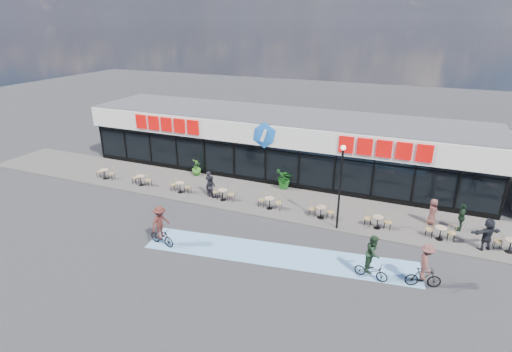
{
  "coord_description": "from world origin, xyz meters",
  "views": [
    {
      "loc": [
        9.7,
        -18.17,
        11.31
      ],
      "look_at": [
        0.71,
        3.5,
        2.04
      ],
      "focal_mm": 28.0,
      "sensor_mm": 36.0,
      "label": 1
    }
  ],
  "objects_px": {
    "patron_left": "(209,183)",
    "cyclist_b": "(425,268)",
    "pedestrian_c": "(487,234)",
    "pedestrian_b": "(433,212)",
    "lamp_post": "(341,180)",
    "pedestrian_a": "(461,217)",
    "potted_plant_right": "(284,179)",
    "bistro_set_0": "(105,173)",
    "patron_right": "(211,186)",
    "cyclist_a": "(372,260)",
    "potted_plant_mid": "(283,181)",
    "potted_plant_left": "(196,167)"
  },
  "relations": [
    {
      "from": "cyclist_b",
      "to": "potted_plant_mid",
      "type": "bearing_deg",
      "value": 139.65
    },
    {
      "from": "patron_left",
      "to": "cyclist_b",
      "type": "xyz_separation_m",
      "value": [
        13.68,
        -5.07,
        0.05
      ]
    },
    {
      "from": "potted_plant_left",
      "to": "pedestrian_b",
      "type": "height_order",
      "value": "pedestrian_b"
    },
    {
      "from": "potted_plant_right",
      "to": "patron_left",
      "type": "relative_size",
      "value": 0.79
    },
    {
      "from": "pedestrian_a",
      "to": "bistro_set_0",
      "type": "bearing_deg",
      "value": -84.0
    },
    {
      "from": "lamp_post",
      "to": "potted_plant_right",
      "type": "distance_m",
      "value": 6.79
    },
    {
      "from": "potted_plant_left",
      "to": "potted_plant_mid",
      "type": "bearing_deg",
      "value": 0.42
    },
    {
      "from": "potted_plant_right",
      "to": "patron_right",
      "type": "xyz_separation_m",
      "value": [
        -4.08,
        -3.26,
        0.06
      ]
    },
    {
      "from": "bistro_set_0",
      "to": "patron_left",
      "type": "xyz_separation_m",
      "value": [
        8.65,
        0.36,
        0.4
      ]
    },
    {
      "from": "lamp_post",
      "to": "cyclist_a",
      "type": "xyz_separation_m",
      "value": [
        2.43,
        -4.01,
        -2.08
      ]
    },
    {
      "from": "patron_left",
      "to": "pedestrian_c",
      "type": "bearing_deg",
      "value": -169.14
    },
    {
      "from": "potted_plant_mid",
      "to": "pedestrian_b",
      "type": "relative_size",
      "value": 0.71
    },
    {
      "from": "lamp_post",
      "to": "cyclist_b",
      "type": "bearing_deg",
      "value": -38.73
    },
    {
      "from": "potted_plant_mid",
      "to": "cyclist_a",
      "type": "relative_size",
      "value": 0.5
    },
    {
      "from": "potted_plant_right",
      "to": "cyclist_b",
      "type": "height_order",
      "value": "cyclist_b"
    },
    {
      "from": "potted_plant_right",
      "to": "pedestrian_a",
      "type": "xyz_separation_m",
      "value": [
        11.16,
        -1.95,
        0.16
      ]
    },
    {
      "from": "potted_plant_left",
      "to": "pedestrian_b",
      "type": "relative_size",
      "value": 0.78
    },
    {
      "from": "cyclist_a",
      "to": "patron_left",
      "type": "bearing_deg",
      "value": 155.0
    },
    {
      "from": "pedestrian_a",
      "to": "cyclist_b",
      "type": "relative_size",
      "value": 0.77
    },
    {
      "from": "lamp_post",
      "to": "pedestrian_c",
      "type": "height_order",
      "value": "lamp_post"
    },
    {
      "from": "pedestrian_c",
      "to": "cyclist_a",
      "type": "height_order",
      "value": "cyclist_a"
    },
    {
      "from": "potted_plant_left",
      "to": "pedestrian_c",
      "type": "distance_m",
      "value": 19.62
    },
    {
      "from": "pedestrian_c",
      "to": "cyclist_a",
      "type": "xyz_separation_m",
      "value": [
        -5.15,
        -4.7,
        -0.0
      ]
    },
    {
      "from": "patron_left",
      "to": "potted_plant_mid",
      "type": "bearing_deg",
      "value": -132.4
    },
    {
      "from": "pedestrian_b",
      "to": "cyclist_a",
      "type": "xyz_separation_m",
      "value": [
        -2.57,
        -6.62,
        0.1
      ]
    },
    {
      "from": "cyclist_a",
      "to": "patron_right",
      "type": "bearing_deg",
      "value": 155.42
    },
    {
      "from": "potted_plant_left",
      "to": "cyclist_a",
      "type": "distance_m",
      "value": 16.36
    },
    {
      "from": "lamp_post",
      "to": "pedestrian_a",
      "type": "bearing_deg",
      "value": 20.42
    },
    {
      "from": "lamp_post",
      "to": "pedestrian_c",
      "type": "bearing_deg",
      "value": 5.16
    },
    {
      "from": "potted_plant_right",
      "to": "patron_left",
      "type": "distance_m",
      "value": 5.3
    },
    {
      "from": "bistro_set_0",
      "to": "patron_left",
      "type": "height_order",
      "value": "patron_left"
    },
    {
      "from": "lamp_post",
      "to": "cyclist_b",
      "type": "xyz_separation_m",
      "value": [
        4.68,
        -3.75,
        -2.06
      ]
    },
    {
      "from": "cyclist_a",
      "to": "pedestrian_b",
      "type": "bearing_deg",
      "value": 68.82
    },
    {
      "from": "pedestrian_c",
      "to": "cyclist_b",
      "type": "height_order",
      "value": "cyclist_b"
    },
    {
      "from": "bistro_set_0",
      "to": "patron_left",
      "type": "relative_size",
      "value": 0.9
    },
    {
      "from": "pedestrian_a",
      "to": "potted_plant_right",
      "type": "bearing_deg",
      "value": -97.37
    },
    {
      "from": "patron_right",
      "to": "potted_plant_mid",
      "type": "bearing_deg",
      "value": -129.02
    },
    {
      "from": "potted_plant_right",
      "to": "pedestrian_c",
      "type": "xyz_separation_m",
      "value": [
        12.26,
        -3.68,
        0.22
      ]
    },
    {
      "from": "patron_left",
      "to": "pedestrian_b",
      "type": "height_order",
      "value": "patron_left"
    },
    {
      "from": "bistro_set_0",
      "to": "pedestrian_b",
      "type": "bearing_deg",
      "value": 4.16
    },
    {
      "from": "patron_left",
      "to": "pedestrian_c",
      "type": "relative_size",
      "value": 0.96
    },
    {
      "from": "potted_plant_left",
      "to": "patron_right",
      "type": "xyz_separation_m",
      "value": [
        2.96,
        -3.1,
        0.12
      ]
    },
    {
      "from": "pedestrian_b",
      "to": "cyclist_b",
      "type": "relative_size",
      "value": 0.73
    },
    {
      "from": "lamp_post",
      "to": "potted_plant_mid",
      "type": "height_order",
      "value": "lamp_post"
    },
    {
      "from": "potted_plant_right",
      "to": "lamp_post",
      "type": "bearing_deg",
      "value": -43.05
    },
    {
      "from": "lamp_post",
      "to": "potted_plant_left",
      "type": "xyz_separation_m",
      "value": [
        -11.71,
        4.2,
        -2.34
      ]
    },
    {
      "from": "bistro_set_0",
      "to": "patron_right",
      "type": "xyz_separation_m",
      "value": [
        8.9,
        0.14,
        0.28
      ]
    },
    {
      "from": "potted_plant_right",
      "to": "potted_plant_left",
      "type": "bearing_deg",
      "value": -178.67
    },
    {
      "from": "bistro_set_0",
      "to": "patron_right",
      "type": "height_order",
      "value": "patron_right"
    },
    {
      "from": "patron_right",
      "to": "pedestrian_a",
      "type": "xyz_separation_m",
      "value": [
        15.24,
        1.31,
        0.09
      ]
    }
  ]
}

